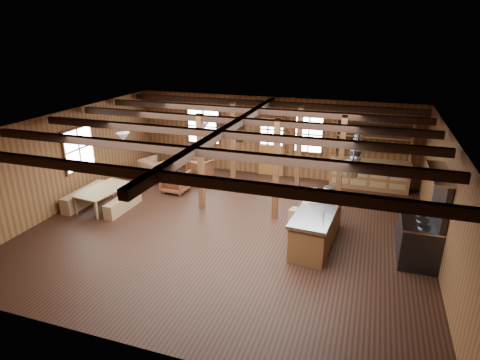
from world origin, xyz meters
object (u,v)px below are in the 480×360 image
(commercial_range, at_px, (422,231))
(armchair_b, at_px, (200,168))
(kitchen_island, at_px, (317,225))
(armchair_c, at_px, (155,169))
(armchair_a, at_px, (176,181))
(dining_table, at_px, (106,198))

(commercial_range, bearing_deg, armchair_b, 154.41)
(kitchen_island, distance_m, armchair_c, 6.54)
(kitchen_island, bearing_deg, armchair_a, 162.32)
(kitchen_island, bearing_deg, armchair_b, 147.52)
(kitchen_island, xyz_separation_m, armchair_a, (-4.80, 1.91, -0.12))
(kitchen_island, relative_size, dining_table, 1.54)
(kitchen_island, xyz_separation_m, commercial_range, (2.35, 0.08, 0.19))
(armchair_a, bearing_deg, commercial_range, 168.90)
(armchair_b, bearing_deg, kitchen_island, 161.82)
(kitchen_island, bearing_deg, armchair_c, 160.17)
(armchair_a, height_order, armchair_c, armchair_c)
(commercial_range, height_order, armchair_c, commercial_range)
(armchair_b, distance_m, armchair_c, 1.57)
(armchair_a, relative_size, armchair_c, 0.91)
(kitchen_island, relative_size, armchair_c, 2.96)
(kitchen_island, xyz_separation_m, dining_table, (-6.20, 0.13, -0.19))
(kitchen_island, relative_size, armchair_a, 3.23)
(dining_table, relative_size, armchair_a, 2.10)
(commercial_range, relative_size, armchair_b, 2.83)
(kitchen_island, xyz_separation_m, armchair_c, (-5.98, 2.64, -0.08))
(dining_table, distance_m, armchair_c, 2.53)
(dining_table, height_order, armchair_b, armchair_b)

